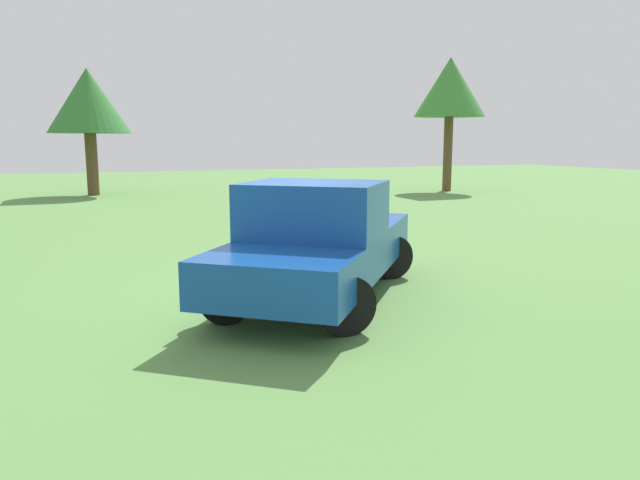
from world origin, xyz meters
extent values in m
plane|color=#5B8C47|center=(0.00, 0.00, 0.00)|extent=(80.00, 80.00, 0.00)
cylinder|color=black|center=(0.96, 1.32, 0.38)|extent=(0.76, 0.22, 0.76)
cylinder|color=black|center=(2.24, 0.30, 0.38)|extent=(0.76, 0.22, 0.76)
cylinder|color=black|center=(-1.07, -1.23, 0.38)|extent=(0.76, 0.22, 0.76)
cylinder|color=black|center=(0.21, -2.24, 0.38)|extent=(0.76, 0.22, 0.76)
cube|color=#144799|center=(1.54, 0.73, 0.72)|extent=(2.78, 2.79, 0.64)
cube|color=#144799|center=(0.40, -0.70, 1.10)|extent=(2.52, 2.48, 1.40)
cube|color=slate|center=(0.40, -0.70, 1.54)|extent=(2.25, 2.19, 0.48)
cube|color=#144799|center=(-0.24, -1.50, 0.70)|extent=(3.03, 3.11, 0.60)
cube|color=silver|center=(2.13, 1.48, 0.46)|extent=(1.52, 1.25, 0.16)
cylinder|color=brown|center=(-2.24, 19.56, 1.36)|extent=(0.50, 0.50, 2.72)
cone|color=#337533|center=(-2.24, 19.56, 4.11)|extent=(3.52, 3.52, 2.78)
cylinder|color=brown|center=(13.70, 15.77, 1.76)|extent=(0.42, 0.42, 3.53)
cone|color=#3D8438|center=(13.70, 15.77, 4.90)|extent=(3.35, 3.35, 2.74)
camera|label=1|loc=(-2.74, -8.77, 2.40)|focal=33.47mm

